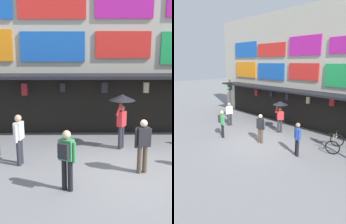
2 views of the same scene
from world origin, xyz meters
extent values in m
plane|color=slate|center=(0.00, 0.00, 0.00)|extent=(80.00, 80.00, 0.00)
cube|color=#B2AD9E|center=(0.00, 4.60, 4.00)|extent=(18.00, 1.20, 8.00)
cube|color=black|center=(0.00, 3.30, 2.60)|extent=(15.30, 1.40, 0.12)
cube|color=red|center=(-2.95, 3.95, 5.35)|extent=(2.79, 0.08, 0.97)
cube|color=#B71E93|center=(0.00, 3.95, 5.50)|extent=(2.40, 0.08, 1.22)
cube|color=blue|center=(-2.95, 3.95, 3.77)|extent=(2.69, 0.08, 1.23)
cube|color=red|center=(0.00, 3.95, 3.84)|extent=(2.32, 0.08, 1.10)
cylinder|color=black|center=(-4.13, 3.55, 2.41)|extent=(0.02, 0.02, 0.26)
cube|color=maroon|center=(-4.13, 3.55, 2.03)|extent=(0.25, 0.15, 0.51)
cylinder|color=black|center=(-2.55, 3.64, 2.41)|extent=(0.02, 0.02, 0.27)
cube|color=#232328|center=(-2.55, 3.64, 2.09)|extent=(0.21, 0.13, 0.36)
cylinder|color=black|center=(-0.80, 3.37, 2.44)|extent=(0.02, 0.02, 0.19)
cube|color=#232328|center=(-0.80, 3.37, 2.13)|extent=(0.25, 0.15, 0.44)
cylinder|color=black|center=(0.90, 3.31, 2.44)|extent=(0.02, 0.02, 0.19)
cube|color=tan|center=(0.90, 3.31, 2.13)|extent=(0.21, 0.13, 0.43)
cube|color=black|center=(0.00, 3.98, 1.25)|extent=(15.30, 0.04, 2.50)
cylinder|color=brown|center=(0.19, -0.10, 0.44)|extent=(0.14, 0.14, 0.88)
cylinder|color=brown|center=(0.01, -0.13, 0.44)|extent=(0.14, 0.14, 0.88)
cube|color=#232328|center=(0.10, -0.12, 1.16)|extent=(0.40, 0.29, 0.56)
sphere|color=beige|center=(0.10, -0.12, 1.57)|extent=(0.22, 0.22, 0.22)
cylinder|color=#232328|center=(0.32, -0.07, 1.11)|extent=(0.09, 0.09, 0.56)
cylinder|color=#232328|center=(-0.11, -0.16, 1.11)|extent=(0.09, 0.09, 0.56)
cube|color=tan|center=(0.07, 0.04, 1.18)|extent=(0.31, 0.21, 0.40)
cylinder|color=black|center=(-2.20, -1.12, 0.44)|extent=(0.14, 0.14, 0.88)
cylinder|color=black|center=(-2.04, -1.20, 0.44)|extent=(0.14, 0.14, 0.88)
cube|color=#388E51|center=(-2.12, -1.16, 1.16)|extent=(0.42, 0.36, 0.56)
sphere|color=beige|center=(-2.12, -1.16, 1.57)|extent=(0.22, 0.22, 0.22)
cylinder|color=#388E51|center=(-2.31, -1.06, 1.11)|extent=(0.09, 0.09, 0.56)
cylinder|color=#388E51|center=(-1.92, -1.25, 1.11)|extent=(0.09, 0.09, 0.56)
cube|color=#232328|center=(-2.19, -1.30, 1.18)|extent=(0.32, 0.27, 0.40)
cylinder|color=#2D2D38|center=(-0.20, 2.05, 0.44)|extent=(0.14, 0.14, 0.88)
cylinder|color=#2D2D38|center=(-0.31, 1.90, 0.44)|extent=(0.14, 0.14, 0.88)
cube|color=red|center=(-0.26, 1.98, 1.16)|extent=(0.39, 0.42, 0.56)
sphere|color=#A87A5B|center=(-0.26, 1.98, 1.57)|extent=(0.22, 0.22, 0.22)
cylinder|color=red|center=(-0.13, 2.15, 1.11)|extent=(0.09, 0.09, 0.56)
cylinder|color=red|center=(-0.38, 1.80, 1.56)|extent=(0.23, 0.09, 0.48)
cylinder|color=#4C3823|center=(-0.38, 1.80, 1.67)|extent=(0.02, 0.02, 0.55)
cone|color=black|center=(-0.26, 1.98, 1.97)|extent=(0.96, 0.96, 0.22)
cylinder|color=#2D2D38|center=(-3.76, 0.44, 0.44)|extent=(0.14, 0.14, 0.88)
cylinder|color=#2D2D38|center=(-3.73, 0.62, 0.44)|extent=(0.14, 0.14, 0.88)
cube|color=white|center=(-3.75, 0.53, 1.16)|extent=(0.29, 0.40, 0.56)
sphere|color=tan|center=(-3.75, 0.53, 1.57)|extent=(0.22, 0.22, 0.22)
cylinder|color=white|center=(-3.79, 0.31, 1.11)|extent=(0.09, 0.09, 0.56)
cylinder|color=white|center=(-3.70, 0.75, 1.11)|extent=(0.09, 0.09, 0.56)
camera|label=1|loc=(-1.69, -7.94, 3.77)|focal=44.38mm
camera|label=2|loc=(7.65, -7.47, 4.48)|focal=31.83mm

